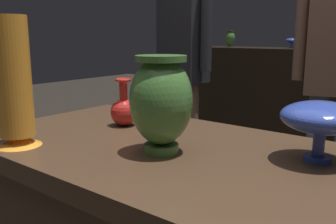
{
  "coord_description": "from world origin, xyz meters",
  "views": [
    {
      "loc": [
        0.57,
        -0.75,
        1.09
      ],
      "look_at": [
        0.0,
        -0.03,
        0.9
      ],
      "focal_mm": 39.71,
      "sensor_mm": 36.0,
      "label": 1
    }
  ],
  "objects_px": {
    "vase_left_accent": "(14,86)",
    "vase_centerpiece": "(162,101)",
    "visitor_near_left": "(183,58)",
    "shelf_vase_left": "(292,41)",
    "vase_tall_behind": "(321,118)",
    "shelf_vase_far_left": "(230,38)",
    "vase_right_accent": "(124,110)"
  },
  "relations": [
    {
      "from": "vase_left_accent",
      "to": "vase_centerpiece",
      "type": "bearing_deg",
      "value": 28.99
    },
    {
      "from": "visitor_near_left",
      "to": "shelf_vase_left",
      "type": "bearing_deg",
      "value": -99.7
    },
    {
      "from": "vase_centerpiece",
      "to": "shelf_vase_left",
      "type": "height_order",
      "value": "shelf_vase_left"
    },
    {
      "from": "vase_tall_behind",
      "to": "shelf_vase_far_left",
      "type": "xyz_separation_m",
      "value": [
        -1.37,
        2.05,
        0.16
      ]
    },
    {
      "from": "shelf_vase_far_left",
      "to": "vase_centerpiece",
      "type": "bearing_deg",
      "value": -64.85
    },
    {
      "from": "visitor_near_left",
      "to": "vase_centerpiece",
      "type": "bearing_deg",
      "value": 133.41
    },
    {
      "from": "vase_left_accent",
      "to": "shelf_vase_far_left",
      "type": "height_order",
      "value": "vase_left_accent"
    },
    {
      "from": "vase_left_accent",
      "to": "shelf_vase_far_left",
      "type": "xyz_separation_m",
      "value": [
        -0.7,
        2.41,
        0.11
      ]
    },
    {
      "from": "vase_tall_behind",
      "to": "shelf_vase_far_left",
      "type": "height_order",
      "value": "shelf_vase_far_left"
    },
    {
      "from": "vase_tall_behind",
      "to": "vase_left_accent",
      "type": "bearing_deg",
      "value": -151.48
    },
    {
      "from": "vase_tall_behind",
      "to": "vase_left_accent",
      "type": "xyz_separation_m",
      "value": [
        -0.67,
        -0.36,
        0.06
      ]
    },
    {
      "from": "vase_centerpiece",
      "to": "shelf_vase_left",
      "type": "distance_m",
      "value": 2.35
    },
    {
      "from": "vase_left_accent",
      "to": "shelf_vase_left",
      "type": "height_order",
      "value": "vase_left_accent"
    },
    {
      "from": "vase_left_accent",
      "to": "visitor_near_left",
      "type": "xyz_separation_m",
      "value": [
        -0.53,
        1.47,
        -0.02
      ]
    },
    {
      "from": "vase_left_accent",
      "to": "visitor_near_left",
      "type": "height_order",
      "value": "visitor_near_left"
    },
    {
      "from": "shelf_vase_left",
      "to": "visitor_near_left",
      "type": "relative_size",
      "value": 0.06
    },
    {
      "from": "vase_centerpiece",
      "to": "visitor_near_left",
      "type": "relative_size",
      "value": 0.15
    },
    {
      "from": "vase_right_accent",
      "to": "vase_tall_behind",
      "type": "bearing_deg",
      "value": 2.77
    },
    {
      "from": "vase_left_accent",
      "to": "vase_right_accent",
      "type": "distance_m",
      "value": 0.36
    },
    {
      "from": "vase_tall_behind",
      "to": "shelf_vase_left",
      "type": "height_order",
      "value": "shelf_vase_left"
    },
    {
      "from": "vase_left_accent",
      "to": "vase_right_accent",
      "type": "bearing_deg",
      "value": 79.26
    },
    {
      "from": "shelf_vase_far_left",
      "to": "visitor_near_left",
      "type": "height_order",
      "value": "visitor_near_left"
    },
    {
      "from": "vase_centerpiece",
      "to": "vase_tall_behind",
      "type": "distance_m",
      "value": 0.37
    },
    {
      "from": "vase_centerpiece",
      "to": "vase_tall_behind",
      "type": "relative_size",
      "value": 1.32
    },
    {
      "from": "vase_right_accent",
      "to": "vase_centerpiece",
      "type": "bearing_deg",
      "value": -27.62
    },
    {
      "from": "vase_right_accent",
      "to": "vase_left_accent",
      "type": "bearing_deg",
      "value": -100.74
    },
    {
      "from": "vase_tall_behind",
      "to": "vase_left_accent",
      "type": "distance_m",
      "value": 0.77
    },
    {
      "from": "vase_tall_behind",
      "to": "visitor_near_left",
      "type": "bearing_deg",
      "value": 137.2
    },
    {
      "from": "vase_tall_behind",
      "to": "vase_left_accent",
      "type": "relative_size",
      "value": 0.54
    },
    {
      "from": "shelf_vase_far_left",
      "to": "shelf_vase_left",
      "type": "xyz_separation_m",
      "value": [
        0.52,
        0.06,
        -0.02
      ]
    },
    {
      "from": "vase_centerpiece",
      "to": "vase_left_accent",
      "type": "height_order",
      "value": "vase_left_accent"
    },
    {
      "from": "shelf_vase_left",
      "to": "visitor_near_left",
      "type": "bearing_deg",
      "value": -109.05
    }
  ]
}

